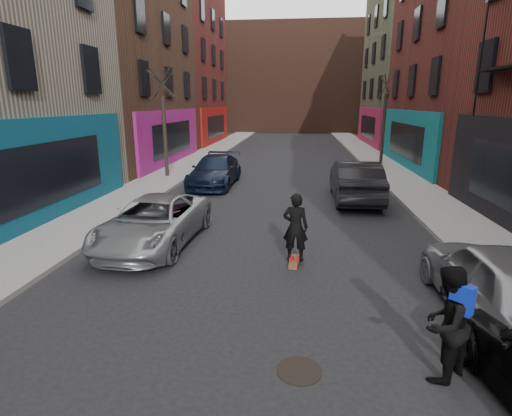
% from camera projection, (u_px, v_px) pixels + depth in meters
% --- Properties ---
extents(sidewalk_left, '(2.50, 84.00, 0.13)m').
position_uv_depth(sidewalk_left, '(213.00, 151.00, 33.14)').
color(sidewalk_left, gray).
rests_on(sidewalk_left, ground).
extents(sidewalk_right, '(2.50, 84.00, 0.13)m').
position_uv_depth(sidewalk_right, '(367.00, 153.00, 31.86)').
color(sidewalk_right, gray).
rests_on(sidewalk_right, ground).
extents(building_far, '(40.00, 10.00, 14.00)m').
position_uv_depth(building_far, '(294.00, 80.00, 55.72)').
color(building_far, '#47281E').
rests_on(building_far, ground).
extents(tree_left_far, '(2.00, 2.00, 6.50)m').
position_uv_depth(tree_left_far, '(164.00, 114.00, 20.75)').
color(tree_left_far, black).
rests_on(tree_left_far, sidewalk_left).
extents(tree_right_far, '(2.00, 2.00, 6.80)m').
position_uv_depth(tree_right_far, '(385.00, 109.00, 25.21)').
color(tree_right_far, black).
rests_on(tree_right_far, sidewalk_right).
extents(parked_left_far, '(2.49, 4.95, 1.34)m').
position_uv_depth(parked_left_far, '(154.00, 222.00, 11.36)').
color(parked_left_far, gray).
rests_on(parked_left_far, ground).
extents(parked_left_end, '(2.09, 5.00, 1.44)m').
position_uv_depth(parked_left_end, '(215.00, 171.00, 19.51)').
color(parked_left_end, black).
rests_on(parked_left_end, ground).
extents(parked_right_far, '(1.79, 4.45, 1.52)m').
position_uv_depth(parked_right_far, '(499.00, 281.00, 7.37)').
color(parked_right_far, gray).
rests_on(parked_right_far, ground).
extents(parked_right_end, '(1.78, 5.03, 1.66)m').
position_uv_depth(parked_right_end, '(355.00, 181.00, 16.45)').
color(parked_right_end, black).
rests_on(parked_right_end, ground).
extents(skateboard, '(0.30, 0.82, 0.10)m').
position_uv_depth(skateboard, '(295.00, 262.00, 10.11)').
color(skateboard, brown).
rests_on(skateboard, ground).
extents(skateboarder, '(0.67, 0.48, 1.74)m').
position_uv_depth(skateboarder, '(295.00, 227.00, 9.88)').
color(skateboarder, black).
rests_on(skateboarder, skateboard).
extents(pedestrian, '(1.08, 1.08, 1.76)m').
position_uv_depth(pedestrian, '(445.00, 323.00, 5.72)').
color(pedestrian, black).
rests_on(pedestrian, ground).
extents(manhole, '(0.87, 0.87, 0.01)m').
position_uv_depth(manhole, '(299.00, 371.00, 6.07)').
color(manhole, black).
rests_on(manhole, ground).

